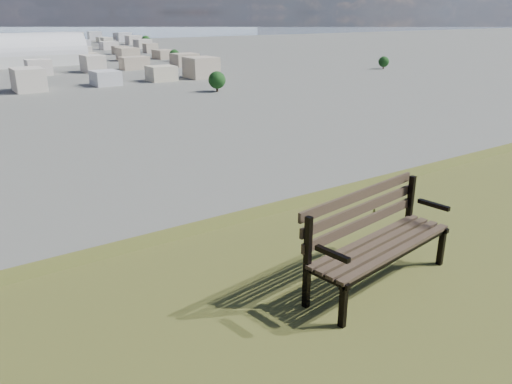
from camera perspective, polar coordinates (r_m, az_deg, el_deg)
park_bench at (r=4.60m, az=13.37°, el=-4.67°), size 1.66×0.74×0.84m
arena at (r=305.37m, az=-24.14°, el=14.04°), size 53.64×23.02×22.57m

